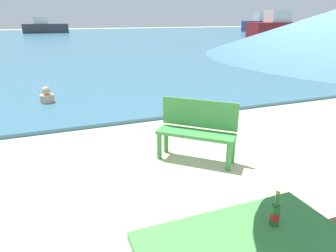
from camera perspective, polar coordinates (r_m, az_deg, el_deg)
The scene contains 7 objects.
sea_water at distance 31.22m, azimuth -18.30°, elevation 14.71°, with size 120.00×50.00×0.08m, color #386B84.
beer_bottle_amber at distance 2.38m, azimuth 19.03°, elevation -14.89°, with size 0.07×0.07×0.26m.
bench_green_left at distance 4.81m, azimuth 5.38°, elevation -0.17°, with size 1.12×1.08×0.95m.
swimmer_person at distance 8.46m, azimuth -21.32°, elevation 5.10°, with size 0.34×0.34×0.41m.
boat_ferry at distance 48.31m, azimuth 17.37°, elevation 17.31°, with size 6.86×1.87×2.49m.
boat_barge at distance 44.53m, azimuth -21.63°, elevation 16.50°, with size 5.49×1.50×2.00m.
boat_fishing_trawler at distance 34.82m, azimuth 20.02°, elevation 16.57°, with size 7.23×1.97×2.63m.
Camera 1 is at (-2.15, -1.07, 2.15)m, focal length 33.26 mm.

